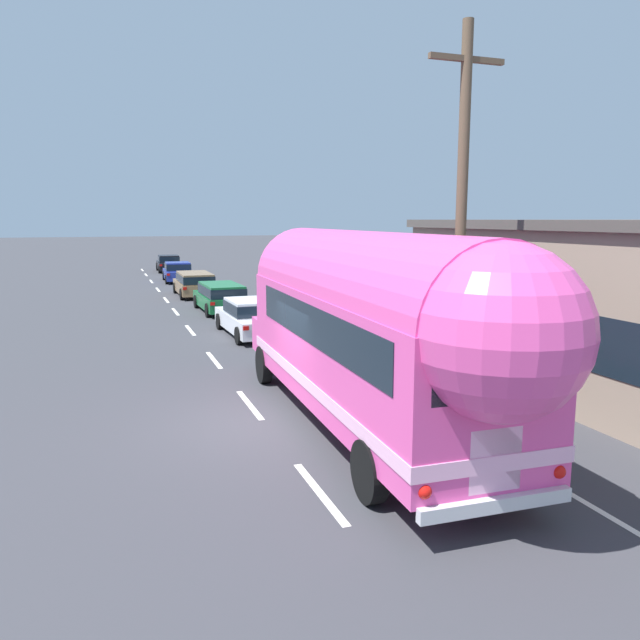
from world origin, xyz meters
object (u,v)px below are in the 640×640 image
at_px(car_second, 221,296).
at_px(car_third, 195,282).
at_px(car_lead, 251,316).
at_px(car_fourth, 178,271).
at_px(utility_pole, 461,216).
at_px(painted_bus, 372,324).
at_px(car_fifth, 169,263).

height_order(car_second, car_third, same).
bearing_deg(car_lead, car_second, 90.42).
relative_size(car_third, car_fourth, 1.06).
xyz_separation_m(utility_pole, painted_bus, (-2.53, -0.94, -2.12)).
xyz_separation_m(car_second, car_fifth, (0.00, 24.07, -0.06)).
xyz_separation_m(car_second, car_fourth, (-0.25, 15.27, -0.06)).
bearing_deg(painted_bus, car_fifth, 89.78).
distance_m(utility_pole, car_third, 23.69).
bearing_deg(painted_bus, car_lead, 88.98).
xyz_separation_m(car_third, car_fourth, (0.06, 8.78, -0.07)).
distance_m(car_second, car_fifth, 24.07).
relative_size(car_second, car_fourth, 1.03).
xyz_separation_m(utility_pole, car_second, (-2.37, 16.76, -3.63)).
relative_size(car_lead, car_fifth, 1.05).
height_order(car_lead, car_second, same).
distance_m(car_second, car_third, 6.50).
distance_m(utility_pole, painted_bus, 3.43).
bearing_deg(car_fifth, car_lead, -89.92).
height_order(painted_bus, car_second, painted_bus).
height_order(car_second, car_fifth, same).
bearing_deg(car_lead, utility_pole, -77.62).
bearing_deg(car_lead, car_third, 91.61).
bearing_deg(car_fourth, car_second, -89.06).
bearing_deg(utility_pole, painted_bus, -159.66).
bearing_deg(car_second, car_fourth, 90.94).
xyz_separation_m(car_lead, car_third, (-0.36, 12.67, 0.06)).
bearing_deg(car_fourth, car_third, -90.40).
bearing_deg(painted_bus, utility_pole, 20.34).
bearing_deg(car_fourth, car_fifth, 88.37).
height_order(utility_pole, painted_bus, utility_pole).
bearing_deg(car_fourth, painted_bus, -89.84).
distance_m(car_second, car_fourth, 15.27).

